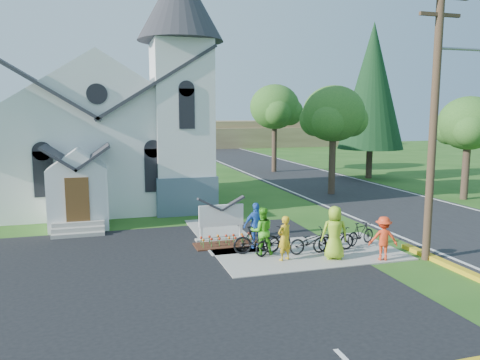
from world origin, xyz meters
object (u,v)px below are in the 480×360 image
object	(u,v)px
cyclist_2	(256,225)
cyclist_3	(383,238)
bike_0	(273,241)
cyclist_4	(335,233)
utility_pole	(436,110)
cyclist_1	(262,231)
bike_2	(311,241)
bike_1	(257,240)
church_sign	(221,216)
cyclist_0	(284,238)
bike_3	(361,233)
bike_4	(333,239)

from	to	relation	value
cyclist_2	cyclist_3	size ratio (longest dim) A/B	1.13
bike_0	cyclist_4	bearing A→B (deg)	-146.23
utility_pole	cyclist_4	world-z (taller)	utility_pole
cyclist_1	bike_2	size ratio (longest dim) A/B	0.99
utility_pole	bike_1	size ratio (longest dim) A/B	5.61
church_sign	bike_2	size ratio (longest dim) A/B	1.22
cyclist_3	cyclist_0	bearing A→B (deg)	4.39
utility_pole	bike_3	size ratio (longest dim) A/B	6.50
cyclist_1	cyclist_0	bearing A→B (deg)	129.59
utility_pole	bike_4	world-z (taller)	utility_pole
bike_0	bike_4	xyz separation A→B (m)	(2.33, -0.33, 0.00)
church_sign	cyclist_1	distance (m)	2.70
church_sign	bike_3	distance (m)	5.73
cyclist_0	cyclist_4	distance (m)	1.84
bike_4	cyclist_3	bearing A→B (deg)	-146.59
bike_0	cyclist_2	xyz separation A→B (m)	(-0.36, 0.93, 0.43)
cyclist_3	bike_4	size ratio (longest dim) A/B	0.88
bike_0	bike_3	distance (m)	3.79
utility_pole	bike_4	xyz separation A→B (m)	(-2.88, 1.77, -4.88)
cyclist_0	cyclist_3	bearing A→B (deg)	141.11
bike_0	bike_1	xyz separation A→B (m)	(-0.60, 0.16, 0.06)
utility_pole	cyclist_3	world-z (taller)	utility_pole
cyclist_3	cyclist_2	bearing A→B (deg)	-14.74
bike_2	cyclist_4	size ratio (longest dim) A/B	0.93
cyclist_4	bike_4	size ratio (longest dim) A/B	1.08
bike_1	cyclist_4	xyz separation A→B (m)	(2.50, -1.35, 0.44)
utility_pole	bike_3	bearing A→B (deg)	122.41
cyclist_0	bike_0	distance (m)	0.90
bike_4	church_sign	bearing A→B (deg)	45.75
utility_pole	cyclist_1	xyz separation A→B (m)	(-5.64, 2.17, -4.46)
cyclist_0	bike_4	bearing A→B (deg)	169.65
bike_3	bike_4	size ratio (longest dim) A/B	0.85
cyclist_0	bike_1	size ratio (longest dim) A/B	0.91
bike_0	cyclist_2	world-z (taller)	cyclist_2
cyclist_2	cyclist_3	distance (m)	4.76
bike_3	cyclist_3	bearing A→B (deg)	153.44
bike_0	bike_1	world-z (taller)	bike_1
bike_4	cyclist_0	bearing A→B (deg)	96.77
bike_1	cyclist_3	size ratio (longest dim) A/B	1.12
utility_pole	bike_4	size ratio (longest dim) A/B	5.53
cyclist_0	bike_1	xyz separation A→B (m)	(-0.71, 0.98, -0.28)
cyclist_0	cyclist_2	distance (m)	1.82
bike_0	cyclist_3	distance (m)	3.98
bike_0	bike_3	bearing A→B (deg)	-111.93
church_sign	cyclist_0	bearing A→B (deg)	-66.76
cyclist_1	cyclist_4	size ratio (longest dim) A/B	0.91
utility_pole	cyclist_4	distance (m)	5.56
bike_1	cyclist_2	distance (m)	0.89
cyclist_1	bike_4	size ratio (longest dim) A/B	0.98
church_sign	cyclist_4	distance (m)	5.00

